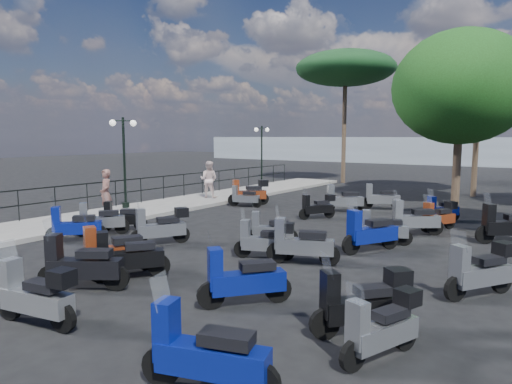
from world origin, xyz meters
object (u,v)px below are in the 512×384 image
Objects in this scene: scooter_15 at (265,241)px; scooter_19 at (243,280)px; scooter_18 at (205,355)px; scooter_25 at (362,304)px; scooter_5 at (249,193)px; scooter_17 at (318,207)px; scooter_20 at (301,244)px; scooter_21 at (370,233)px; scooter_24 at (382,329)px; pine_2 at (345,69)px; scooter_11 at (381,198)px; scooter_27 at (509,225)px; scooter_13 at (127,258)px; scooter_26 at (481,271)px; scooter_2 at (122,218)px; scooter_4 at (244,198)px; scooter_16 at (382,230)px; scooter_14 at (271,230)px; scooter_22 at (414,220)px; scooter_9 at (161,227)px; scooter_12 at (35,296)px; scooter_28 at (439,217)px; scooter_1 at (75,226)px; scooter_3 at (100,221)px; scooter_23 at (441,210)px; woman at (106,194)px; pedestrian_far at (209,179)px; scooter_10 at (343,200)px; scooter_7 at (81,266)px; scooter_8 at (115,252)px; lamp_post_2 at (262,152)px; broadleaf_tree at (461,88)px.

scooter_19 reaches higher than scooter_15.
scooter_18 is 2.79m from scooter_25.
scooter_17 is (4.10, -1.31, -0.12)m from scooter_5.
scooter_20 is 0.99× the size of scooter_21.
pine_2 reaches higher than scooter_24.
scooter_18 reaches higher than scooter_11.
scooter_11 is 0.98× the size of scooter_27.
scooter_13 is 7.17m from scooter_26.
scooter_25 reaches higher than scooter_2.
scooter_5 is (-0.12, 0.52, 0.15)m from scooter_4.
scooter_25 reaches higher than scooter_4.
scooter_16 is (7.52, -3.97, -0.12)m from scooter_5.
scooter_14 reaches higher than scooter_17.
scooter_5 reaches higher than scooter_22.
scooter_21 is (5.20, 2.59, 0.00)m from scooter_9.
scooter_11 is at bearing -12.04° from scooter_12.
scooter_11 is 3.73m from scooter_17.
scooter_2 is 0.88× the size of scooter_22.
pine_2 reaches higher than scooter_5.
scooter_26 reaches higher than scooter_28.
pine_2 is (-11.23, 18.90, 6.96)m from scooter_26.
scooter_14 is 1.03× the size of scooter_17.
scooter_25 is (2.25, 0.07, 0.02)m from scooter_19.
scooter_5 reaches higher than scooter_28.
scooter_1 is 1.02× the size of scooter_14.
scooter_22 is at bearing -98.26° from scooter_1.
scooter_3 is 10.40m from scooter_24.
scooter_2 reaches higher than scooter_14.
scooter_23 is (3.95, 2.07, -0.03)m from scooter_17.
pedestrian_far is (-0.54, 6.29, 0.00)m from woman.
scooter_5 is 15.16m from scooter_18.
scooter_16 is 3.11m from scooter_28.
scooter_26 is (6.25, -7.72, 0.01)m from scooter_10.
scooter_7 reaches higher than scooter_26.
scooter_9 is (2.33, -7.58, -0.05)m from scooter_5.
pedestrian_far reaches higher than scooter_14.
scooter_8 is at bearing -79.08° from pine_2.
scooter_8 is at bearing 55.84° from scooter_26.
scooter_5 is 9.03m from scooter_21.
scooter_28 is at bearing -38.01° from scooter_26.
scooter_11 reaches higher than scooter_25.
scooter_26 is at bearing -80.57° from scooter_24.
lamp_post_2 is 2.18× the size of scooter_27.
scooter_18 is at bearing 124.54° from scooter_21.
scooter_19 is at bearing 161.20° from scooter_11.
pine_2 reaches higher than scooter_2.
pine_2 is at bearing 143.48° from broadleaf_tree.
scooter_3 is 7.03m from scooter_12.
scooter_8 is 0.21× the size of broadleaf_tree.
scooter_12 reaches higher than scooter_14.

